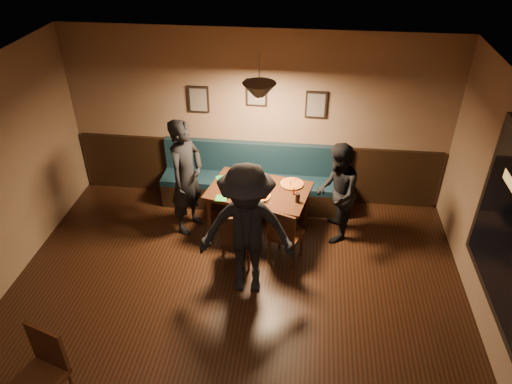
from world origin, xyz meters
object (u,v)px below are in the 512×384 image
Objects in this scene: booth_bench at (255,178)px; dining_table at (259,211)px; diner_right at (337,193)px; soda_glass at (298,198)px; tabasco_bottle at (294,191)px; chair_near_right at (286,234)px; diner_left at (186,177)px; cafe_chair_far at (38,378)px; chair_near_left at (235,237)px; diner_front at (247,231)px.

dining_table is (0.15, -0.73, -0.12)m from booth_bench.
soda_glass is (-0.55, -0.29, 0.07)m from diner_right.
diner_right reaches higher than booth_bench.
soda_glass is at bearing -71.17° from tabasco_bottle.
chair_near_right is (0.45, -0.58, 0.07)m from dining_table.
diner_left is 3.28m from cafe_chair_far.
dining_table is at bearing 63.10° from chair_near_left.
diner_left is (-1.06, -0.00, 0.52)m from dining_table.
cafe_chair_far reaches higher than dining_table.
dining_table is 1.57× the size of chair_near_left.
diner_left is at bearing -141.25° from booth_bench.
diner_right reaches higher than tabasco_bottle.
chair_near_left is 1.07m from tabasco_bottle.
diner_right is at bearing -68.51° from diner_left.
dining_table is at bearing -101.60° from cafe_chair_far.
booth_bench is at bearing -30.80° from diner_left.
tabasco_bottle is (0.52, 1.13, -0.10)m from diner_front.
chair_near_left is at bearing -148.88° from soda_glass.
diner_front is (1.05, -1.19, 0.02)m from diner_left.
diner_front is (0.22, -0.45, 0.47)m from chair_near_left.
diner_left reaches higher than chair_near_right.
booth_bench is at bearing 77.39° from chair_near_left.
chair_near_right is at bearing 3.81° from chair_near_left.
booth_bench is 0.75m from dining_table.
diner_front is 13.15× the size of soda_glass.
diner_front is at bearing -121.85° from soda_glass.
diner_front reaches higher than diner_right.
booth_bench is at bearing 135.05° from chair_near_right.
diner_front is at bearing -41.93° from diner_right.
diner_right is at bearing 45.05° from diner_front.
tabasco_bottle is at bearing 62.98° from diner_front.
diner_right is (0.68, 0.62, 0.31)m from chair_near_right.
diner_right reaches higher than chair_near_left.
diner_front reaches higher than booth_bench.
chair_near_left reaches higher than soda_glass.
chair_near_right is at bearing -96.78° from tabasco_bottle.
chair_near_right is 6.41× the size of soda_glass.
tabasco_bottle is at bearing -71.86° from diner_left.
booth_bench reaches higher than dining_table.
diner_front is 1.25m from tabasco_bottle.
cafe_chair_far reaches higher than soda_glass.
cafe_chair_far is at bearing -131.87° from chair_near_left.
diner_left reaches higher than tabasco_bottle.
soda_glass is at bearing 89.74° from chair_near_right.
chair_near_left is 0.69m from diner_front.
tabasco_bottle is at bearing 4.10° from dining_table.
booth_bench is at bearing -94.97° from cafe_chair_far.
diner_left is at bearing 171.26° from soda_glass.
chair_near_right is 0.59× the size of diner_right.
diner_front reaches higher than soda_glass.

